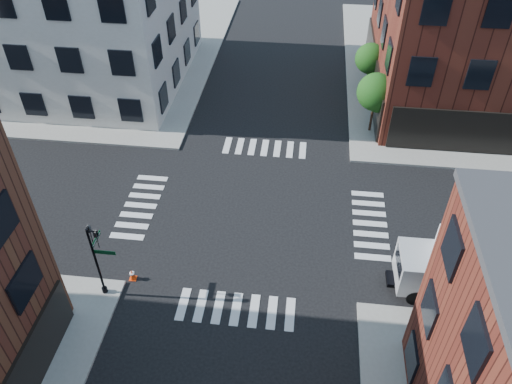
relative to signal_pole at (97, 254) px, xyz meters
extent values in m
plane|color=black|center=(6.72, 6.68, -2.86)|extent=(120.00, 120.00, 0.00)
cube|color=gray|center=(-14.28, 27.68, -2.78)|extent=(30.00, 30.00, 0.15)
cube|color=beige|center=(-12.28, 22.68, 2.64)|extent=(22.00, 16.00, 11.00)
cylinder|color=black|center=(14.22, 16.68, -1.97)|extent=(0.18, 0.18, 1.47)
cylinder|color=black|center=(14.22, 16.68, -1.24)|extent=(0.12, 0.12, 1.47)
sphere|color=#173B10|center=(14.22, 16.68, 0.44)|extent=(2.69, 2.69, 2.69)
sphere|color=#173B10|center=(14.47, 16.58, -0.10)|extent=(1.85, 1.85, 1.85)
cylinder|color=black|center=(14.22, 22.68, -2.04)|extent=(0.18, 0.18, 1.33)
cylinder|color=black|center=(14.22, 22.68, -1.38)|extent=(0.12, 0.12, 1.33)
sphere|color=#173B10|center=(14.22, 22.68, 0.14)|extent=(2.43, 2.43, 2.43)
sphere|color=#173B10|center=(14.47, 22.58, -0.35)|extent=(1.67, 1.67, 1.67)
cylinder|color=black|center=(-0.08, -0.12, -0.56)|extent=(0.12, 0.12, 4.60)
cylinder|color=black|center=(-0.08, -0.12, -2.56)|extent=(0.28, 0.28, 0.30)
cube|color=#053819|center=(0.47, -0.12, 0.29)|extent=(1.10, 0.03, 0.22)
cube|color=#053819|center=(-0.08, 0.43, 0.54)|extent=(0.03, 1.10, 0.22)
imported|color=black|center=(0.27, -0.02, 1.04)|extent=(0.22, 0.18, 1.10)
imported|color=black|center=(-0.18, 0.23, 1.04)|extent=(0.18, 0.22, 1.10)
cube|color=silver|center=(19.22, 2.16, -0.84)|extent=(5.59, 2.44, 2.98)
cube|color=maroon|center=(19.23, 0.94, -0.84)|extent=(2.12, 0.06, 0.67)
cube|color=maroon|center=(19.21, 3.38, -0.84)|extent=(2.12, 0.06, 0.67)
cube|color=#B8B9BB|center=(15.57, 2.13, -1.37)|extent=(1.94, 2.32, 1.92)
cube|color=black|center=(14.66, 2.12, -1.03)|extent=(0.11, 1.83, 0.87)
cube|color=black|center=(18.07, 2.15, -2.38)|extent=(7.70, 1.02, 0.24)
cylinder|color=black|center=(15.58, 1.12, -2.38)|extent=(0.96, 0.34, 0.96)
cylinder|color=black|center=(15.56, 3.14, -2.38)|extent=(0.96, 0.34, 0.96)
cylinder|color=black|center=(19.04, 1.15, -2.38)|extent=(0.96, 0.34, 0.96)
cylinder|color=black|center=(19.02, 3.17, -2.38)|extent=(0.96, 0.34, 0.96)
cube|color=#F73C0B|center=(1.02, 0.98, -2.84)|extent=(0.39, 0.39, 0.04)
cone|color=#F73C0B|center=(1.02, 0.98, -2.52)|extent=(0.37, 0.37, 0.68)
cylinder|color=white|center=(1.02, 0.98, -2.42)|extent=(0.26, 0.26, 0.08)
camera|label=1|loc=(9.47, -15.29, 17.71)|focal=35.00mm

